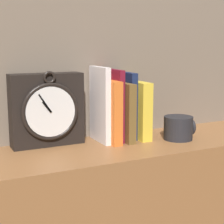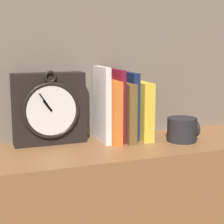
{
  "view_description": "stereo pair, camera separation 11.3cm",
  "coord_description": "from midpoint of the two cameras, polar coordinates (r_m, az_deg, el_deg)",
  "views": [
    {
      "loc": [
        -0.49,
        -1.0,
        1.18
      ],
      "look_at": [
        0.0,
        0.0,
        0.98
      ],
      "focal_mm": 60.0,
      "sensor_mm": 36.0,
      "label": 1
    },
    {
      "loc": [
        -0.39,
        -1.04,
        1.18
      ],
      "look_at": [
        0.0,
        0.0,
        0.98
      ],
      "focal_mm": 60.0,
      "sensor_mm": 36.0,
      "label": 2
    }
  ],
  "objects": [
    {
      "name": "mug",
      "position": [
        1.24,
        7.61,
        -2.44
      ],
      "size": [
        0.1,
        0.1,
        0.08
      ],
      "color": "#232328",
      "rests_on": "bookshelf"
    },
    {
      "name": "clock",
      "position": [
        1.17,
        -12.57,
        0.29
      ],
      "size": [
        0.22,
        0.08,
        0.23
      ],
      "color": "black",
      "rests_on": "bookshelf"
    },
    {
      "name": "book_slot5_yellow",
      "position": [
        1.25,
        1.22,
        0.32
      ],
      "size": [
        0.04,
        0.14,
        0.19
      ],
      "color": "yellow",
      "rests_on": "bookshelf"
    },
    {
      "name": "book_slot1_orange",
      "position": [
        1.2,
        -3.29,
        0.13
      ],
      "size": [
        0.03,
        0.15,
        0.2
      ],
      "color": "orange",
      "rests_on": "bookshelf"
    },
    {
      "name": "book_slot4_navy",
      "position": [
        1.24,
        -0.34,
        1.02
      ],
      "size": [
        0.02,
        0.11,
        0.22
      ],
      "color": "#18244B",
      "rests_on": "bookshelf"
    },
    {
      "name": "book_slot2_maroon",
      "position": [
        1.21,
        -2.43,
        1.06
      ],
      "size": [
        0.02,
        0.13,
        0.23
      ],
      "color": "maroon",
      "rests_on": "bookshelf"
    },
    {
      "name": "book_slot0_white",
      "position": [
        1.2,
        -4.58,
        1.11
      ],
      "size": [
        0.02,
        0.13,
        0.24
      ],
      "color": "white",
      "rests_on": "bookshelf"
    },
    {
      "name": "book_slot3_brown",
      "position": [
        1.22,
        -1.15,
        0.08
      ],
      "size": [
        0.03,
        0.15,
        0.19
      ],
      "color": "brown",
      "rests_on": "bookshelf"
    },
    {
      "name": "wall_back",
      "position": [
        1.28,
        -6.2,
        15.73
      ],
      "size": [
        6.0,
        0.05,
        2.6
      ],
      "color": "#756656",
      "rests_on": "ground_plane"
    }
  ]
}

